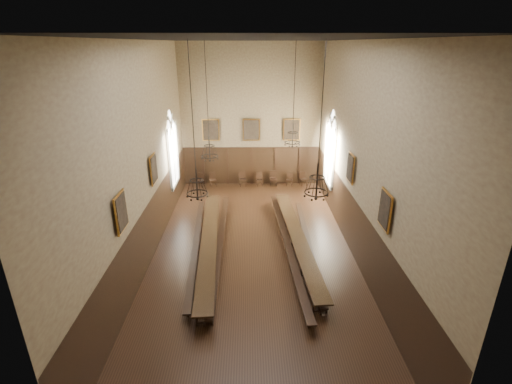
{
  "coord_description": "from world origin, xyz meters",
  "views": [
    {
      "loc": [
        -0.14,
        -14.64,
        8.87
      ],
      "look_at": [
        0.16,
        1.5,
        2.37
      ],
      "focal_mm": 26.0,
      "sensor_mm": 36.0,
      "label": 1
    }
  ],
  "objects_px": {
    "chair_6": "(289,182)",
    "chandelier_back_right": "(293,135)",
    "chandelier_front_right": "(317,184)",
    "chandelier_back_left": "(209,149)",
    "bench_right_outer": "(308,245)",
    "chandelier_front_left": "(197,183)",
    "chair_1": "(213,182)",
    "chair_3": "(243,181)",
    "bench_right_inner": "(287,245)",
    "chair_4": "(260,182)",
    "chair_7": "(303,181)",
    "bench_left_outer": "(196,246)",
    "table_left": "(210,247)",
    "bench_left_inner": "(220,244)",
    "chair_5": "(273,181)",
    "table_right": "(297,242)",
    "chair_0": "(201,182)"
  },
  "relations": [
    {
      "from": "chair_6",
      "to": "chandelier_back_right",
      "type": "height_order",
      "value": "chandelier_back_right"
    },
    {
      "from": "chandelier_front_right",
      "to": "chandelier_back_left",
      "type": "bearing_deg",
      "value": 130.68
    },
    {
      "from": "bench_right_outer",
      "to": "chandelier_back_right",
      "type": "xyz_separation_m",
      "value": [
        -0.56,
        2.77,
        4.49
      ]
    },
    {
      "from": "bench_right_outer",
      "to": "chandelier_front_left",
      "type": "height_order",
      "value": "chandelier_front_left"
    },
    {
      "from": "chair_1",
      "to": "chair_3",
      "type": "relative_size",
      "value": 0.94
    },
    {
      "from": "bench_right_inner",
      "to": "chair_6",
      "type": "xyz_separation_m",
      "value": [
        0.97,
        8.39,
        -0.04
      ]
    },
    {
      "from": "chair_4",
      "to": "chandelier_back_left",
      "type": "height_order",
      "value": "chandelier_back_left"
    },
    {
      "from": "chair_7",
      "to": "chandelier_front_right",
      "type": "xyz_separation_m",
      "value": [
        -1.2,
        -10.92,
        3.95
      ]
    },
    {
      "from": "bench_left_outer",
      "to": "chair_1",
      "type": "distance_m",
      "value": 8.4
    },
    {
      "from": "chair_6",
      "to": "chair_7",
      "type": "relative_size",
      "value": 0.96
    },
    {
      "from": "chandelier_back_right",
      "to": "chair_4",
      "type": "bearing_deg",
      "value": 104.11
    },
    {
      "from": "table_left",
      "to": "chandelier_front_left",
      "type": "bearing_deg",
      "value": -91.04
    },
    {
      "from": "bench_left_outer",
      "to": "bench_left_inner",
      "type": "height_order",
      "value": "bench_left_inner"
    },
    {
      "from": "bench_right_outer",
      "to": "chair_4",
      "type": "height_order",
      "value": "chair_4"
    },
    {
      "from": "bench_right_outer",
      "to": "chandelier_front_right",
      "type": "height_order",
      "value": "chandelier_front_right"
    },
    {
      "from": "bench_right_outer",
      "to": "chandelier_front_right",
      "type": "relative_size",
      "value": 1.72
    },
    {
      "from": "table_left",
      "to": "chair_5",
      "type": "height_order",
      "value": "chair_5"
    },
    {
      "from": "chair_6",
      "to": "chandelier_front_left",
      "type": "distance_m",
      "value": 12.53
    },
    {
      "from": "table_right",
      "to": "chair_1",
      "type": "bearing_deg",
      "value": 118.83
    },
    {
      "from": "chair_7",
      "to": "table_left",
      "type": "bearing_deg",
      "value": -138.67
    },
    {
      "from": "bench_left_inner",
      "to": "chair_7",
      "type": "distance_m",
      "value": 9.7
    },
    {
      "from": "bench_left_inner",
      "to": "chair_1",
      "type": "xyz_separation_m",
      "value": [
        -1.04,
        8.29,
        -0.02
      ]
    },
    {
      "from": "bench_left_outer",
      "to": "chandelier_back_left",
      "type": "xyz_separation_m",
      "value": [
        0.54,
        2.53,
        3.9
      ]
    },
    {
      "from": "bench_left_outer",
      "to": "chair_7",
      "type": "height_order",
      "value": "chair_7"
    },
    {
      "from": "bench_right_outer",
      "to": "chandelier_front_left",
      "type": "distance_m",
      "value": 6.6
    },
    {
      "from": "bench_right_inner",
      "to": "chair_7",
      "type": "relative_size",
      "value": 11.87
    },
    {
      "from": "table_right",
      "to": "chair_7",
      "type": "distance_m",
      "value": 8.48
    },
    {
      "from": "chandelier_front_right",
      "to": "bench_right_outer",
      "type": "bearing_deg",
      "value": 84.0
    },
    {
      "from": "bench_right_inner",
      "to": "chair_0",
      "type": "distance_m",
      "value": 9.72
    },
    {
      "from": "chair_4",
      "to": "chandelier_back_right",
      "type": "xyz_separation_m",
      "value": [
        1.42,
        -5.66,
        4.48
      ]
    },
    {
      "from": "bench_left_inner",
      "to": "chair_7",
      "type": "xyz_separation_m",
      "value": [
        4.97,
        8.32,
        -0.02
      ]
    },
    {
      "from": "chair_6",
      "to": "chandelier_front_right",
      "type": "relative_size",
      "value": 0.17
    },
    {
      "from": "chandelier_back_left",
      "to": "chair_3",
      "type": "bearing_deg",
      "value": 76.13
    },
    {
      "from": "chair_1",
      "to": "bench_left_outer",
      "type": "bearing_deg",
      "value": -104.59
    },
    {
      "from": "bench_right_outer",
      "to": "chandelier_back_right",
      "type": "relative_size",
      "value": 1.91
    },
    {
      "from": "chair_3",
      "to": "chair_7",
      "type": "relative_size",
      "value": 1.07
    },
    {
      "from": "chandelier_back_right",
      "to": "chandelier_front_left",
      "type": "height_order",
      "value": "same"
    },
    {
      "from": "chair_5",
      "to": "chandelier_front_left",
      "type": "distance_m",
      "value": 12.2
    },
    {
      "from": "bench_left_outer",
      "to": "chair_6",
      "type": "bearing_deg",
      "value": 58.54
    },
    {
      "from": "bench_left_inner",
      "to": "table_right",
      "type": "bearing_deg",
      "value": -0.46
    },
    {
      "from": "bench_left_inner",
      "to": "chandelier_front_left",
      "type": "height_order",
      "value": "chandelier_front_left"
    },
    {
      "from": "bench_left_outer",
      "to": "chair_6",
      "type": "distance_m",
      "value": 9.8
    },
    {
      "from": "chair_1",
      "to": "chandelier_back_left",
      "type": "xyz_separation_m",
      "value": [
        0.5,
        -5.87,
        3.89
      ]
    },
    {
      "from": "table_left",
      "to": "table_right",
      "type": "relative_size",
      "value": 1.04
    },
    {
      "from": "bench_right_outer",
      "to": "chair_0",
      "type": "xyz_separation_m",
      "value": [
        -5.91,
        8.35,
        0.01
      ]
    },
    {
      "from": "bench_left_outer",
      "to": "chair_4",
      "type": "height_order",
      "value": "chair_4"
    },
    {
      "from": "bench_left_outer",
      "to": "chair_7",
      "type": "relative_size",
      "value": 10.47
    },
    {
      "from": "table_right",
      "to": "chandelier_front_right",
      "type": "bearing_deg",
      "value": -84.71
    },
    {
      "from": "chair_5",
      "to": "chandelier_back_right",
      "type": "xyz_separation_m",
      "value": [
        0.5,
        -5.63,
        4.44
      ]
    },
    {
      "from": "chair_4",
      "to": "chandelier_front_left",
      "type": "distance_m",
      "value": 12.02
    }
  ]
}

